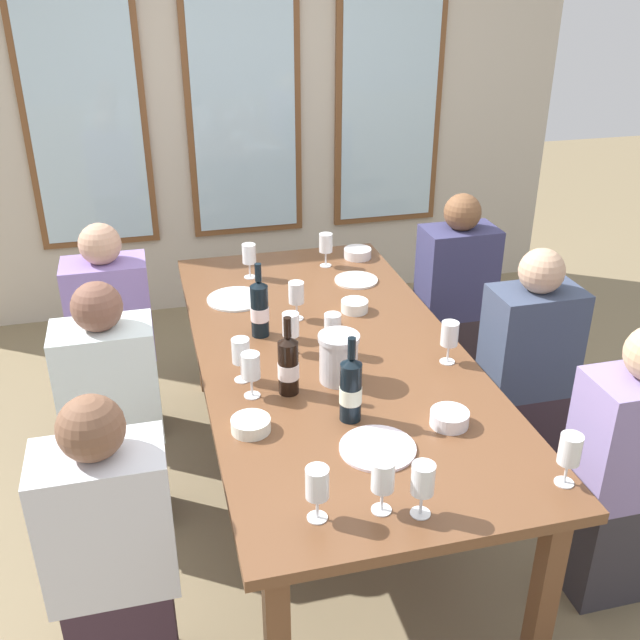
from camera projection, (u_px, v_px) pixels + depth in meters
name	position (u px, v px, depth m)	size (l,w,h in m)	color
ground_plane	(330.00, 493.00, 3.30)	(12.00, 12.00, 0.00)	#816F50
back_wall_with_windows	(242.00, 86.00, 4.52)	(4.26, 0.10, 2.90)	beige
dining_table	(331.00, 364.00, 3.00)	(1.06, 2.26, 0.74)	brown
white_plate_0	(356.00, 280.00, 3.59)	(0.21, 0.21, 0.01)	white
white_plate_1	(236.00, 299.00, 3.40)	(0.27, 0.27, 0.01)	white
white_plate_2	(378.00, 448.00, 2.37)	(0.25, 0.25, 0.01)	white
metal_pitcher	(339.00, 358.00, 2.72)	(0.16, 0.16, 0.19)	silver
wine_bottle_0	(260.00, 308.00, 3.03)	(0.08, 0.08, 0.32)	black
wine_bottle_1	(351.00, 389.00, 2.48)	(0.08, 0.08, 0.32)	black
wine_bottle_2	(288.00, 365.00, 2.63)	(0.08, 0.08, 0.30)	black
tasting_bowl_0	(358.00, 253.00, 3.86)	(0.14, 0.14, 0.05)	white
tasting_bowl_1	(355.00, 306.00, 3.28)	(0.12, 0.12, 0.05)	white
tasting_bowl_2	(251.00, 425.00, 2.46)	(0.13, 0.13, 0.05)	white
tasting_bowl_3	(449.00, 418.00, 2.49)	(0.13, 0.13, 0.05)	white
wine_glass_0	(450.00, 336.00, 2.83)	(0.07, 0.07, 0.17)	white
wine_glass_1	(423.00, 481.00, 2.05)	(0.07, 0.07, 0.17)	white
wine_glass_2	(317.00, 484.00, 2.03)	(0.07, 0.07, 0.17)	white
wine_glass_3	(296.00, 295.00, 3.17)	(0.07, 0.07, 0.17)	white
wine_glass_4	(383.00, 477.00, 2.06)	(0.07, 0.07, 0.17)	white
wine_glass_5	(249.00, 255.00, 3.58)	(0.07, 0.07, 0.17)	white
wine_glass_6	(241.00, 352.00, 2.71)	(0.07, 0.07, 0.17)	white
wine_glass_7	(291.00, 326.00, 2.90)	(0.07, 0.07, 0.17)	white
wine_glass_8	(570.00, 452.00, 2.17)	(0.07, 0.07, 0.17)	white
wine_glass_9	(251.00, 368.00, 2.61)	(0.07, 0.07, 0.17)	white
wine_glass_10	(333.00, 327.00, 2.89)	(0.07, 0.07, 0.17)	white
wine_glass_11	(326.00, 245.00, 3.72)	(0.07, 0.07, 0.17)	white
seated_person_0	(113.00, 561.00, 2.22)	(0.38, 0.24, 1.11)	#3A2732
seated_person_1	(625.00, 474.00, 2.60)	(0.38, 0.24, 1.11)	#363239
seated_person_2	(114.00, 340.00, 3.50)	(0.38, 0.24, 1.11)	#36253D
seated_person_3	(455.00, 300.00, 3.90)	(0.38, 0.24, 1.11)	#362A2F
seated_person_4	(114.00, 417.00, 2.91)	(0.38, 0.24, 1.11)	#353440
seated_person_5	(527.00, 374.00, 3.22)	(0.38, 0.24, 1.11)	#342730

